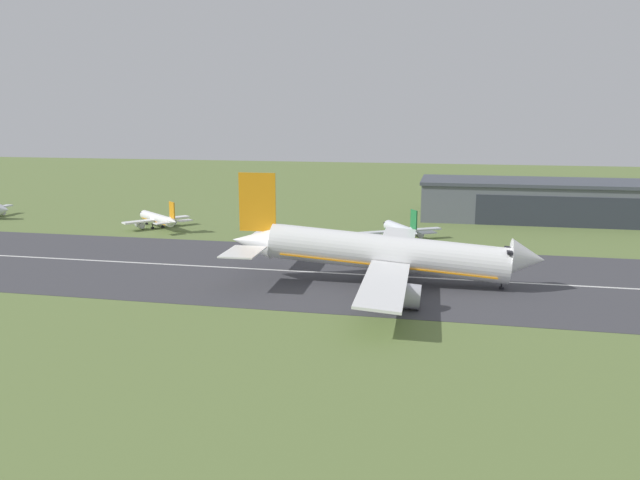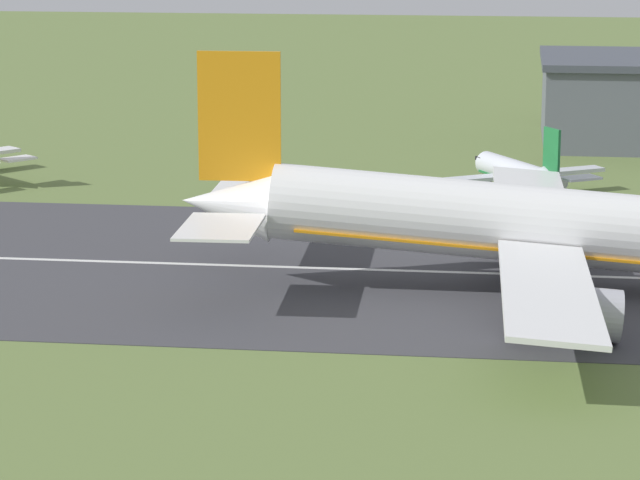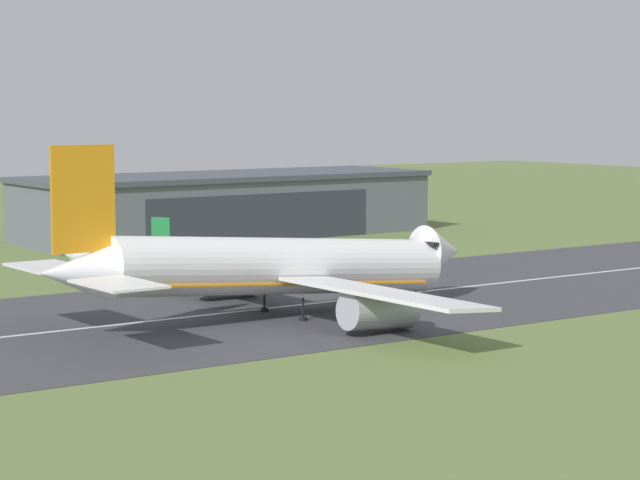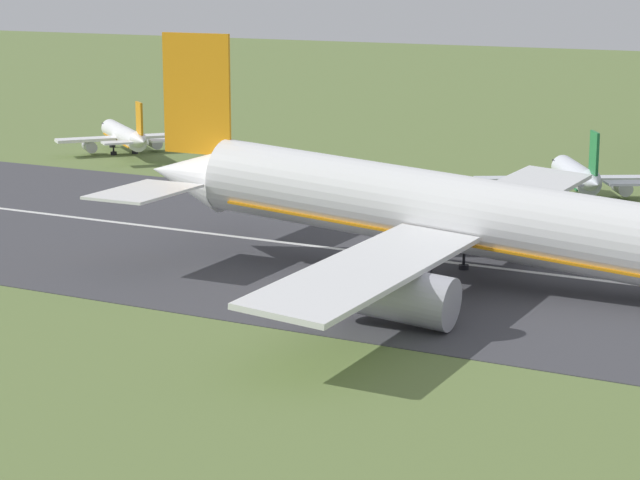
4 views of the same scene
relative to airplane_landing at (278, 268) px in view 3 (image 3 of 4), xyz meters
name	(u,v)px [view 3 (image 3 of 4)]	position (x,y,z in m)	size (l,w,h in m)	color
ground_plane	(329,469)	(-28.60, -50.13, -5.38)	(664.40, 664.40, 0.00)	olive
runway_strip	(7,337)	(-28.60, 5.42, -5.35)	(424.40, 48.32, 0.06)	#3D3D42
runway_centreline	(7,337)	(-28.60, 5.42, -5.32)	(381.96, 0.70, 0.01)	silver
hangar_building	(226,205)	(39.43, 77.52, 0.21)	(74.12, 24.48, 11.14)	slate
airplane_landing	(278,268)	(0.00, 0.00, 0.00)	(54.88, 59.60, 19.17)	white
airplane_parked_west	(118,258)	(-0.56, 38.47, -2.69)	(19.71, 17.94, 8.42)	silver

